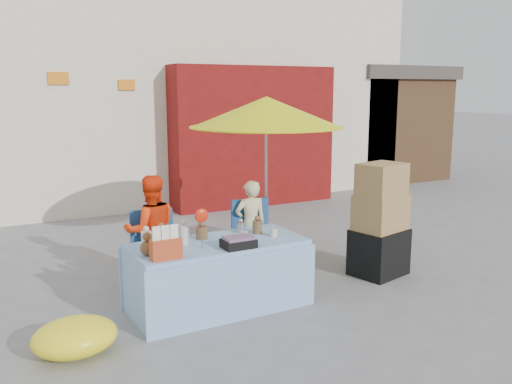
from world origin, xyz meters
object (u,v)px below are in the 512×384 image
chair_right (256,250)px  box_stack (380,224)px  vendor_orange (151,230)px  chair_left (156,265)px  umbrella (266,113)px  market_table (218,274)px  vendor_beige (251,224)px

chair_right → box_stack: box_stack is taller
chair_right → vendor_orange: 1.31m
box_stack → chair_left: bearing=161.8°
umbrella → chair_left: bearing=-169.6°
chair_left → chair_right: 1.25m
vendor_orange → box_stack: box_stack is taller
chair_left → vendor_orange: (-0.00, 0.13, 0.37)m
market_table → umbrella: size_ratio=0.86×
umbrella → box_stack: umbrella is taller
vendor_beige → box_stack: box_stack is taller
vendor_beige → umbrella: 1.39m
vendor_beige → box_stack: bearing=148.6°
chair_right → vendor_orange: size_ratio=0.68×
chair_right → vendor_beige: 0.32m
market_table → umbrella: umbrella is taller
market_table → vendor_beige: bearing=46.6°
market_table → vendor_beige: 1.31m
chair_left → umbrella: size_ratio=0.41×
box_stack → umbrella: bearing=130.0°
market_table → chair_right: bearing=42.2°
vendor_beige → box_stack: 1.55m
chair_right → umbrella: umbrella is taller
market_table → vendor_beige: size_ratio=1.64×
vendor_orange → box_stack: 2.65m
market_table → box_stack: 2.11m
market_table → chair_right: 1.21m
vendor_orange → vendor_beige: 1.25m
chair_right → vendor_beige: vendor_beige is taller
market_table → chair_right: market_table is taller
vendor_beige → chair_left: bearing=12.5°
umbrella → vendor_beige: bearing=-153.4°
chair_left → vendor_orange: 0.39m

